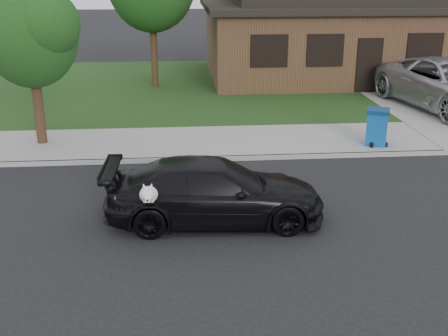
{
  "coord_description": "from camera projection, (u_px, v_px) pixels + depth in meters",
  "views": [
    {
      "loc": [
        -3.55,
        -10.69,
        4.93
      ],
      "look_at": [
        -2.67,
        -0.12,
        1.1
      ],
      "focal_mm": 45.0,
      "sensor_mm": 36.0,
      "label": 1
    }
  ],
  "objects": [
    {
      "name": "ground",
      "position": [
        348.0,
        211.0,
        11.97
      ],
      "size": [
        120.0,
        120.0,
        0.0
      ],
      "primitive_type": "plane",
      "color": "black",
      "rests_on": "ground"
    },
    {
      "name": "sidewalk",
      "position": [
        299.0,
        140.0,
        16.63
      ],
      "size": [
        60.0,
        3.0,
        0.12
      ],
      "primitive_type": "cube",
      "color": "gray",
      "rests_on": "ground"
    },
    {
      "name": "curb",
      "position": [
        311.0,
        156.0,
        15.23
      ],
      "size": [
        60.0,
        0.12,
        0.12
      ],
      "primitive_type": "cube",
      "color": "gray",
      "rests_on": "ground"
    },
    {
      "name": "lawn",
      "position": [
        261.0,
        86.0,
        24.13
      ],
      "size": [
        60.0,
        13.0,
        0.13
      ],
      "primitive_type": "cube",
      "color": "#193814",
      "rests_on": "ground"
    },
    {
      "name": "driveway",
      "position": [
        425.0,
        98.0,
        21.78
      ],
      "size": [
        4.5,
        13.0,
        0.14
      ],
      "primitive_type": "cube",
      "color": "gray",
      "rests_on": "ground"
    },
    {
      "name": "sedan",
      "position": [
        214.0,
        191.0,
        11.31
      ],
      "size": [
        4.47,
        2.18,
        1.28
      ],
      "rotation": [
        0.0,
        0.0,
        1.53
      ],
      "color": "black",
      "rests_on": "ground"
    },
    {
      "name": "recycling_bin",
      "position": [
        377.0,
        127.0,
        15.86
      ],
      "size": [
        0.8,
        0.8,
        1.03
      ],
      "rotation": [
        0.0,
        0.0,
        -0.37
      ],
      "color": "#0E4E9E",
      "rests_on": "sidewalk"
    },
    {
      "name": "house",
      "position": [
        342.0,
        31.0,
        25.61
      ],
      "size": [
        12.6,
        8.6,
        4.65
      ],
      "color": "#422B1C",
      "rests_on": "ground"
    },
    {
      "name": "tree_2",
      "position": [
        34.0,
        31.0,
        15.07
      ],
      "size": [
        2.73,
        2.6,
        4.59
      ],
      "color": "#332114",
      "rests_on": "ground"
    }
  ]
}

